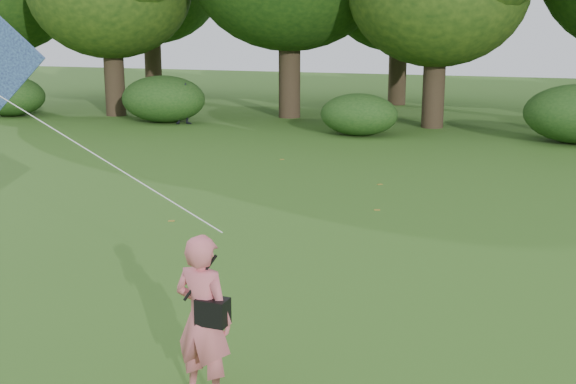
% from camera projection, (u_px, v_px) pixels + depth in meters
% --- Properties ---
extents(ground, '(100.00, 100.00, 0.00)m').
position_uv_depth(ground, '(292.00, 375.00, 7.66)').
color(ground, '#265114').
rests_on(ground, ground).
extents(man_kite_flyer, '(0.67, 0.49, 1.70)m').
position_uv_depth(man_kite_flyer, '(203.00, 319.00, 6.98)').
color(man_kite_flyer, '#D86571').
rests_on(man_kite_flyer, ground).
extents(bystander_left, '(0.96, 0.92, 1.57)m').
position_uv_depth(bystander_left, '(185.00, 104.00, 27.28)').
color(bystander_left, '#252932').
rests_on(bystander_left, ground).
extents(crossbody_bag, '(0.43, 0.20, 0.69)m').
position_uv_depth(crossbody_bag, '(212.00, 311.00, 6.89)').
color(crossbody_bag, black).
rests_on(crossbody_bag, ground).
extents(shrub_band, '(39.15, 3.22, 1.88)m').
position_uv_depth(shrub_band, '(459.00, 113.00, 23.75)').
color(shrub_band, '#264919').
rests_on(shrub_band, ground).
extents(fallen_leaves, '(11.51, 15.94, 0.01)m').
position_uv_depth(fallen_leaves, '(297.00, 284.00, 10.35)').
color(fallen_leaves, olive).
rests_on(fallen_leaves, ground).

